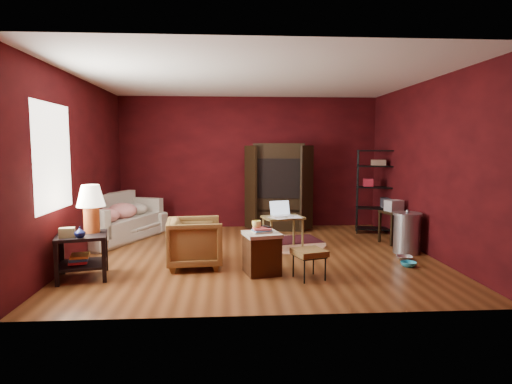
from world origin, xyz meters
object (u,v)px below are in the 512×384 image
(tv_armoire, at_px, (279,185))
(hamper, at_px, (262,252))
(sofa, at_px, (120,219))
(side_table, at_px, (87,222))
(laptop_desk, at_px, (283,220))
(armchair, at_px, (195,240))
(wire_shelving, at_px, (378,188))

(tv_armoire, bearing_deg, hamper, -93.07)
(tv_armoire, bearing_deg, sofa, -156.23)
(side_table, height_order, hamper, side_table)
(laptop_desk, xyz_separation_m, tv_armoire, (0.14, 1.76, 0.44))
(tv_armoire, bearing_deg, side_table, -125.30)
(sofa, height_order, armchair, sofa)
(sofa, xyz_separation_m, side_table, (0.14, -2.26, 0.34))
(hamper, distance_m, laptop_desk, 1.49)
(tv_armoire, bearing_deg, wire_shelving, -7.83)
(hamper, bearing_deg, tv_armoire, 79.24)
(side_table, relative_size, wire_shelving, 0.73)
(sofa, bearing_deg, armchair, -116.27)
(armchair, relative_size, laptop_desk, 0.97)
(sofa, bearing_deg, wire_shelving, -61.73)
(sofa, relative_size, laptop_desk, 2.51)
(armchair, relative_size, tv_armoire, 0.43)
(wire_shelving, bearing_deg, sofa, -162.13)
(laptop_desk, bearing_deg, armchair, -159.91)
(hamper, distance_m, tv_armoire, 3.28)
(armchair, distance_m, side_table, 1.49)
(tv_armoire, xyz_separation_m, wire_shelving, (1.94, -0.54, -0.02))
(laptop_desk, bearing_deg, sofa, 148.37)
(side_table, bearing_deg, armchair, 15.85)
(side_table, height_order, tv_armoire, tv_armoire)
(hamper, xyz_separation_m, tv_armoire, (0.60, 3.16, 0.64))
(laptop_desk, relative_size, wire_shelving, 0.48)
(side_table, height_order, laptop_desk, side_table)
(hamper, bearing_deg, laptop_desk, 71.65)
(laptop_desk, bearing_deg, side_table, -168.73)
(hamper, xyz_separation_m, laptop_desk, (0.47, 1.40, 0.20))
(sofa, height_order, wire_shelving, wire_shelving)
(side_table, xyz_separation_m, tv_armoire, (2.94, 3.15, 0.20))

